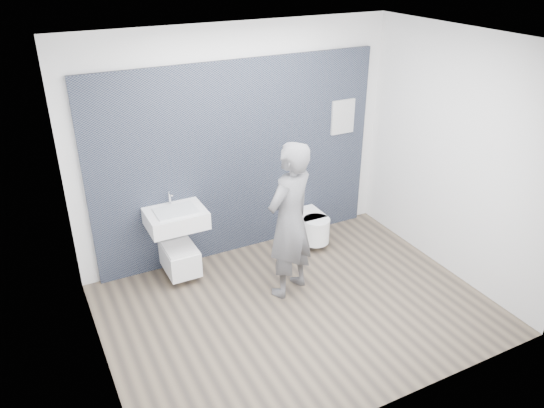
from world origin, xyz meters
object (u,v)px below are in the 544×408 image
washbasin (176,218)px  visitor (290,221)px  toilet_square (180,257)px  toilet_rounded (311,226)px

washbasin → visitor: (1.00, -0.84, 0.12)m
toilet_square → toilet_rounded: toilet_square is taller
washbasin → toilet_rounded: 1.83m
toilet_square → visitor: visitor is taller
toilet_square → washbasin: bearing=90.0°
toilet_rounded → washbasin: bearing=178.0°
toilet_rounded → visitor: (-0.76, -0.78, 0.64)m
toilet_square → visitor: (1.00, -0.83, 0.63)m
toilet_square → toilet_rounded: 1.76m
washbasin → toilet_square: (-0.00, -0.01, -0.51)m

